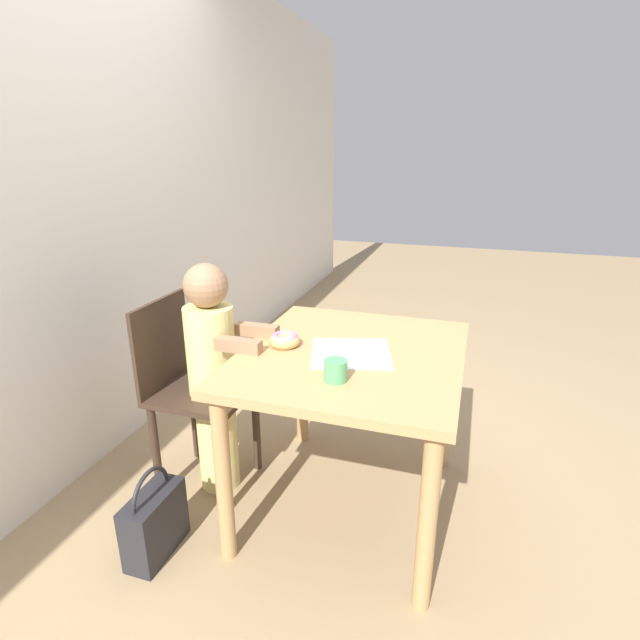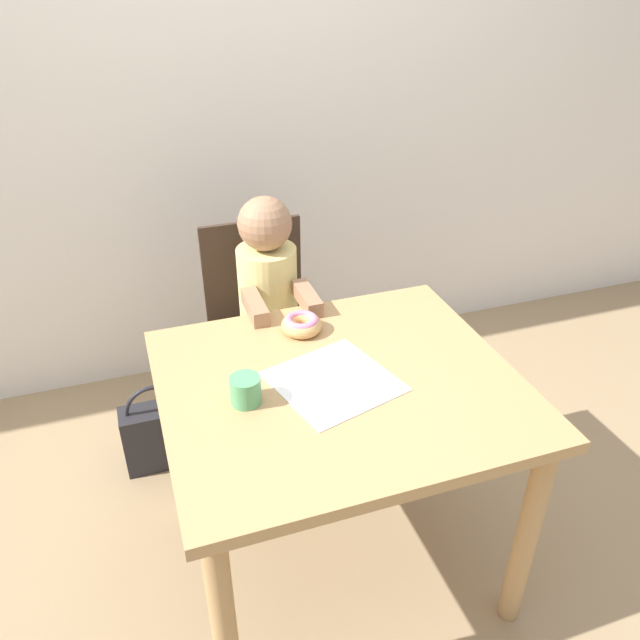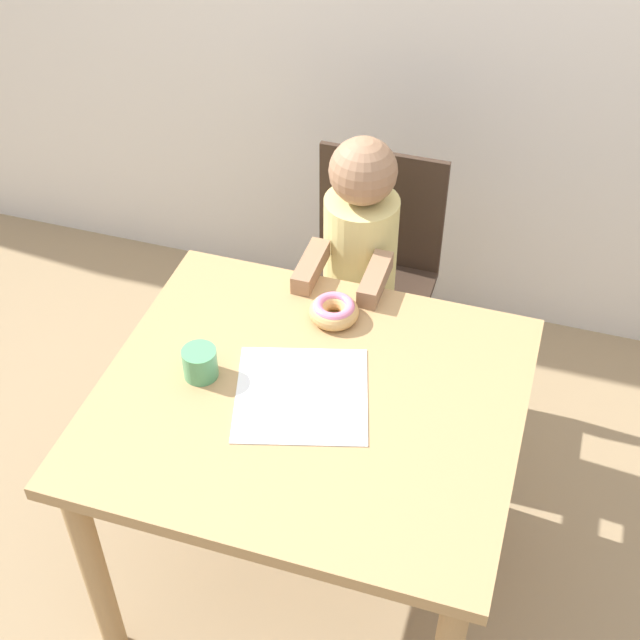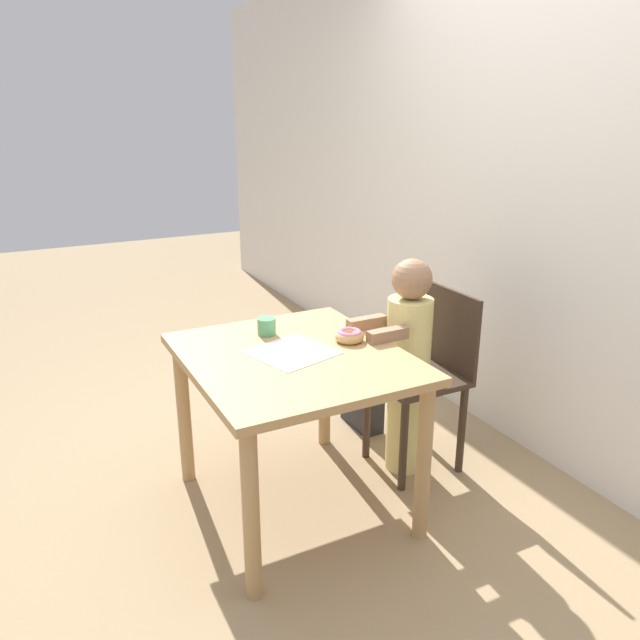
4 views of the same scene
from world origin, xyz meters
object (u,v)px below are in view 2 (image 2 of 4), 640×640
Objects in this scene: chair at (264,332)px; donut at (302,324)px; cup at (246,390)px; child_figure at (270,328)px; handbag at (159,434)px.

chair reaches higher than donut.
donut is at bearing -87.19° from chair.
child_figure is at bearing 70.21° from cup.
handbag is at bearing -170.34° from chair.
cup is at bearing -109.79° from child_figure.
cup is at bearing -70.41° from handbag.
donut is (0.02, -0.43, 0.28)m from chair.
handbag is (-0.46, 0.35, -0.60)m from donut.
handbag is (-0.44, 0.04, -0.40)m from child_figure.
chair reaches higher than handbag.
donut is at bearing -86.22° from child_figure.
chair is 0.54m from handbag.
child_figure reaches higher than cup.
cup reaches higher than handbag.
child_figure reaches higher than chair.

